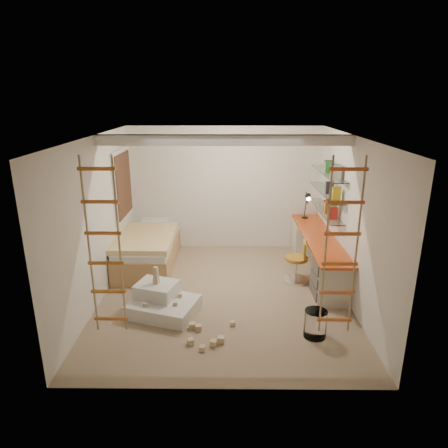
{
  "coord_description": "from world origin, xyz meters",
  "views": [
    {
      "loc": [
        0.05,
        -5.99,
        3.18
      ],
      "look_at": [
        0.0,
        0.3,
        1.15
      ],
      "focal_mm": 32.0,
      "sensor_mm": 36.0,
      "label": 1
    }
  ],
  "objects_px": {
    "play_platform": "(162,302)",
    "swivel_chair": "(297,267)",
    "bed": "(148,249)",
    "desk": "(317,253)"
  },
  "relations": [
    {
      "from": "play_platform",
      "to": "swivel_chair",
      "type": "bearing_deg",
      "value": 25.63
    },
    {
      "from": "bed",
      "to": "desk",
      "type": "bearing_deg",
      "value": -6.49
    },
    {
      "from": "swivel_chair",
      "to": "play_platform",
      "type": "xyz_separation_m",
      "value": [
        -2.24,
        -1.07,
        -0.11
      ]
    },
    {
      "from": "bed",
      "to": "swivel_chair",
      "type": "bearing_deg",
      "value": -14.27
    },
    {
      "from": "bed",
      "to": "play_platform",
      "type": "distance_m",
      "value": 1.87
    },
    {
      "from": "desk",
      "to": "swivel_chair",
      "type": "bearing_deg",
      "value": -141.12
    },
    {
      "from": "bed",
      "to": "swivel_chair",
      "type": "xyz_separation_m",
      "value": [
        2.77,
        -0.71,
        -0.05
      ]
    },
    {
      "from": "desk",
      "to": "play_platform",
      "type": "height_order",
      "value": "desk"
    },
    {
      "from": "desk",
      "to": "play_platform",
      "type": "distance_m",
      "value": 3.03
    },
    {
      "from": "desk",
      "to": "bed",
      "type": "xyz_separation_m",
      "value": [
        -3.2,
        0.36,
        -0.07
      ]
    }
  ]
}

